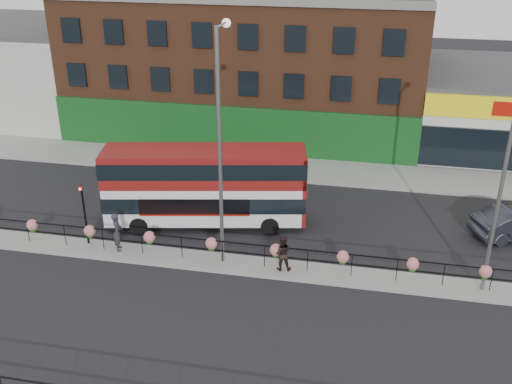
% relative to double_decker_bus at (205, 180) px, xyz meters
% --- Properties ---
extents(ground, '(120.00, 120.00, 0.00)m').
position_rel_double_decker_bus_xyz_m(ground, '(2.83, -3.80, -2.59)').
color(ground, black).
rests_on(ground, ground).
extents(north_pavement, '(60.00, 4.00, 0.15)m').
position_rel_double_decker_bus_xyz_m(north_pavement, '(2.83, 8.20, -2.51)').
color(north_pavement, gray).
rests_on(north_pavement, ground).
extents(median, '(60.00, 1.60, 0.15)m').
position_rel_double_decker_bus_xyz_m(median, '(2.83, -3.80, -2.51)').
color(median, gray).
rests_on(median, ground).
extents(brick_building, '(25.00, 12.21, 10.30)m').
position_rel_double_decker_bus_xyz_m(brick_building, '(-1.17, 16.16, 2.54)').
color(brick_building, brown).
rests_on(brick_building, ground).
extents(warehouse_west, '(15.50, 12.00, 7.30)m').
position_rel_double_decker_bus_xyz_m(warehouse_west, '(-21.42, 16.20, 1.06)').
color(warehouse_west, '#AFAFAA').
rests_on(warehouse_west, ground).
extents(median_railing, '(30.04, 0.56, 1.23)m').
position_rel_double_decker_bus_xyz_m(median_railing, '(2.83, -3.80, -1.54)').
color(median_railing, black).
rests_on(median_railing, median).
extents(double_decker_bus, '(10.69, 4.43, 4.21)m').
position_rel_double_decker_bus_xyz_m(double_decker_bus, '(0.00, 0.00, 0.00)').
color(double_decker_bus, silver).
rests_on(double_decker_bus, ground).
extents(pedestrian_a, '(1.03, 0.95, 1.96)m').
position_rel_double_decker_bus_xyz_m(pedestrian_a, '(-3.42, -3.69, -1.46)').
color(pedestrian_a, '#292833').
rests_on(pedestrian_a, median).
extents(pedestrian_b, '(1.06, 0.93, 1.73)m').
position_rel_double_decker_bus_xyz_m(pedestrian_b, '(4.67, -3.89, -1.57)').
color(pedestrian_b, black).
rests_on(pedestrian_b, median).
extents(lamp_column_west, '(0.39, 1.91, 10.90)m').
position_rel_double_decker_bus_xyz_m(lamp_column_west, '(1.78, -3.34, 4.03)').
color(lamp_column_west, slate).
rests_on(lamp_column_west, median).
extents(lamp_column_east, '(0.37, 1.83, 10.41)m').
position_rel_double_decker_bus_xyz_m(lamp_column_east, '(13.52, -3.47, 3.73)').
color(lamp_column_east, slate).
rests_on(lamp_column_east, median).
extents(traffic_light_median, '(0.15, 0.28, 3.65)m').
position_rel_double_decker_bus_xyz_m(traffic_light_median, '(-5.17, -3.40, -0.12)').
color(traffic_light_median, black).
rests_on(traffic_light_median, median).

